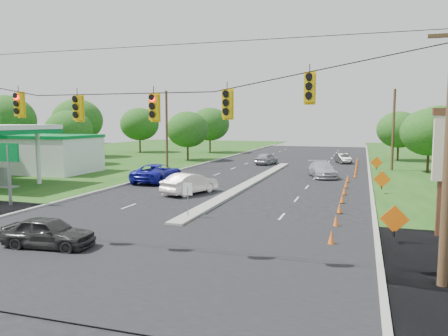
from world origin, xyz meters
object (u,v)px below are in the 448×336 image
(black_sedan, at_px, (48,233))
(blue_pickup, at_px, (157,173))
(gas_station, at_px, (28,150))
(white_sedan, at_px, (190,183))

(black_sedan, height_order, blue_pickup, blue_pickup)
(gas_station, relative_size, black_sedan, 4.89)
(gas_station, relative_size, white_sedan, 4.07)
(gas_station, height_order, black_sedan, gas_station)
(white_sedan, distance_m, blue_pickup, 7.27)
(white_sedan, relative_size, blue_pickup, 0.80)
(gas_station, distance_m, black_sedan, 29.41)
(black_sedan, distance_m, blue_pickup, 20.68)
(gas_station, relative_size, blue_pickup, 3.26)
(black_sedan, bearing_deg, gas_station, 37.72)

